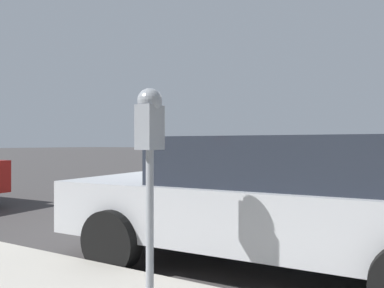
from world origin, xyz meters
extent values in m
plane|color=#3D3A3A|center=(0.00, 0.00, 0.00)|extent=(220.00, 220.00, 0.00)
cylinder|color=gray|center=(-2.68, -0.73, 0.70)|extent=(0.06, 0.06, 1.14)
cube|color=gray|center=(-2.68, -0.73, 1.43)|extent=(0.20, 0.14, 0.34)
sphere|color=gray|center=(-2.68, -0.73, 1.64)|extent=(0.19, 0.19, 0.19)
cube|color=#B21919|center=(-2.57, -0.73, 1.39)|extent=(0.01, 0.11, 0.12)
cube|color=black|center=(-2.57, -0.73, 1.51)|extent=(0.01, 0.10, 0.08)
cube|color=#B7BABF|center=(-1.12, -1.13, 0.61)|extent=(1.98, 4.38, 0.57)
cube|color=#232833|center=(-1.12, -1.30, 1.14)|extent=(1.69, 2.47, 0.49)
cylinder|color=black|center=(-2.08, 0.18, 0.32)|extent=(0.24, 0.65, 0.64)
cylinder|color=black|center=(-0.26, 0.24, 0.32)|extent=(0.24, 0.65, 0.64)
camera|label=1|loc=(-4.99, -2.41, 1.31)|focal=35.00mm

